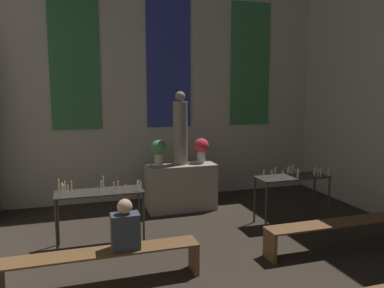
% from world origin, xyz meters
% --- Properties ---
extents(wall_back, '(7.44, 0.16, 5.16)m').
position_xyz_m(wall_back, '(0.00, 11.17, 2.61)').
color(wall_back, '#B2AD9E').
rests_on(wall_back, ground_plane).
extents(altar, '(1.41, 0.73, 0.96)m').
position_xyz_m(altar, '(0.00, 10.15, 0.48)').
color(altar, gray).
rests_on(altar, ground_plane).
extents(statue, '(0.30, 0.30, 1.50)m').
position_xyz_m(statue, '(0.00, 10.15, 1.66)').
color(statue, gray).
rests_on(statue, altar).
extents(flower_vase_left, '(0.32, 0.32, 0.52)m').
position_xyz_m(flower_vase_left, '(-0.46, 10.15, 1.28)').
color(flower_vase_left, beige).
rests_on(flower_vase_left, altar).
extents(flower_vase_right, '(0.32, 0.32, 0.52)m').
position_xyz_m(flower_vase_right, '(0.46, 10.15, 1.28)').
color(flower_vase_right, beige).
rests_on(flower_vase_right, altar).
extents(candle_rack_left, '(1.36, 0.50, 1.10)m').
position_xyz_m(candle_rack_left, '(-1.74, 8.67, 0.78)').
color(candle_rack_left, '#332D28').
rests_on(candle_rack_left, ground_plane).
extents(candle_rack_right, '(1.36, 0.50, 1.10)m').
position_xyz_m(candle_rack_right, '(1.75, 8.67, 0.78)').
color(candle_rack_right, '#332D28').
rests_on(candle_rack_right, ground_plane).
extents(pew_back_left, '(2.46, 0.36, 0.45)m').
position_xyz_m(pew_back_left, '(-1.79, 7.41, 0.34)').
color(pew_back_left, brown).
rests_on(pew_back_left, ground_plane).
extents(pew_back_right, '(2.46, 0.36, 0.45)m').
position_xyz_m(pew_back_right, '(1.79, 7.41, 0.34)').
color(pew_back_right, brown).
rests_on(pew_back_right, ground_plane).
extents(person_seated, '(0.36, 0.24, 0.66)m').
position_xyz_m(person_seated, '(-1.51, 7.41, 0.73)').
color(person_seated, '#383D47').
rests_on(person_seated, pew_back_left).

